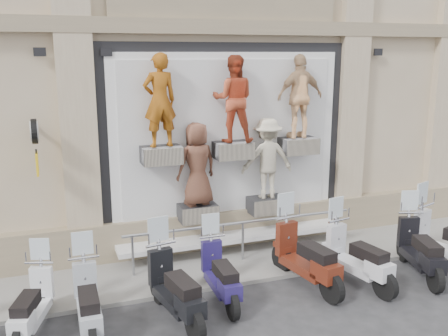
{
  "coord_description": "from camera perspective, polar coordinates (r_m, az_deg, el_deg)",
  "views": [
    {
      "loc": [
        -3.69,
        -7.11,
        4.34
      ],
      "look_at": [
        -0.45,
        1.9,
        2.12
      ],
      "focal_mm": 40.0,
      "sensor_mm": 36.0,
      "label": 1
    }
  ],
  "objects": [
    {
      "name": "scooter_g",
      "position": [
        9.85,
        15.06,
        -8.54
      ],
      "size": [
        0.92,
        2.01,
        1.57
      ],
      "primitive_type": null,
      "rotation": [
        0.0,
        0.0,
        0.19
      ],
      "color": "silver",
      "rests_on": "ground"
    },
    {
      "name": "scooter_f",
      "position": [
        9.55,
        9.4,
        -8.63
      ],
      "size": [
        0.93,
        2.13,
        1.68
      ],
      "primitive_type": null,
      "rotation": [
        0.0,
        0.0,
        0.16
      ],
      "color": "#521B0E",
      "rests_on": "ground"
    },
    {
      "name": "shop_vitrine",
      "position": [
        10.71,
        1.21,
        2.96
      ],
      "size": [
        5.6,
        0.93,
        4.3
      ],
      "color": "black",
      "rests_on": "ground"
    },
    {
      "name": "scooter_e",
      "position": [
        8.92,
        -0.41,
        -10.82
      ],
      "size": [
        0.57,
        1.81,
        1.46
      ],
      "primitive_type": null,
      "rotation": [
        0.0,
        0.0,
        -0.02
      ],
      "color": "#1F164E",
      "rests_on": "ground"
    },
    {
      "name": "scooter_b",
      "position": [
        8.53,
        -21.18,
        -13.2
      ],
      "size": [
        0.98,
        1.77,
        1.38
      ],
      "primitive_type": null,
      "rotation": [
        0.0,
        0.0,
        -0.3
      ],
      "color": "silver",
      "rests_on": "ground"
    },
    {
      "name": "guard_rail",
      "position": [
        10.56,
        2.15,
        -8.47
      ],
      "size": [
        5.06,
        0.1,
        0.93
      ],
      "primitive_type": null,
      "color": "#9EA0A5",
      "rests_on": "ground"
    },
    {
      "name": "clock_sign_bracket",
      "position": [
        9.7,
        -20.78,
        3.09
      ],
      "size": [
        0.1,
        0.8,
        1.02
      ],
      "color": "black",
      "rests_on": "ground"
    },
    {
      "name": "scooter_h",
      "position": [
        10.6,
        21.59,
        -7.46
      ],
      "size": [
        1.09,
        2.03,
        1.58
      ],
      "primitive_type": null,
      "rotation": [
        0.0,
        0.0,
        -0.29
      ],
      "color": "black",
      "rests_on": "ground"
    },
    {
      "name": "sidewalk",
      "position": [
        10.81,
        1.93,
        -10.38
      ],
      "size": [
        16.0,
        2.2,
        0.08
      ],
      "primitive_type": "cube",
      "color": "gray",
      "rests_on": "ground"
    },
    {
      "name": "ground",
      "position": [
        9.11,
        6.99,
        -15.5
      ],
      "size": [
        90.0,
        90.0,
        0.0
      ],
      "primitive_type": "plane",
      "color": "#29292C",
      "rests_on": "ground"
    },
    {
      "name": "scooter_d",
      "position": [
        8.32,
        -5.66,
        -12.12
      ],
      "size": [
        0.92,
        2.06,
        1.61
      ],
      "primitive_type": null,
      "rotation": [
        0.0,
        0.0,
        0.18
      ],
      "color": "black",
      "rests_on": "ground"
    },
    {
      "name": "scooter_c",
      "position": [
        8.26,
        -15.37,
        -13.24
      ],
      "size": [
        0.56,
        1.83,
        1.49
      ],
      "primitive_type": null,
      "rotation": [
        0.0,
        0.0,
        -0.01
      ],
      "color": "#9A9FA7",
      "rests_on": "ground"
    }
  ]
}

